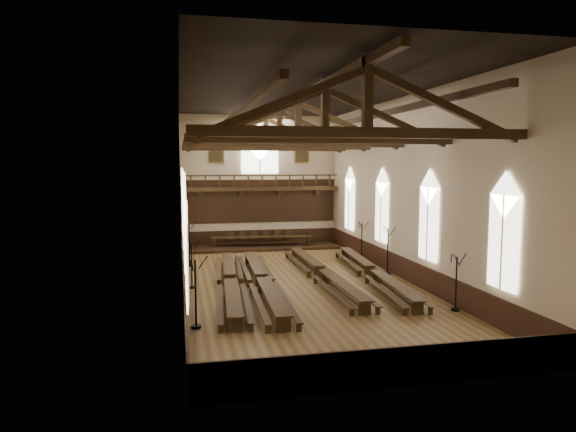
# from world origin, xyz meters

# --- Properties ---
(ground) EXTENTS (26.00, 26.00, 0.00)m
(ground) POSITION_xyz_m (0.00, 0.00, 0.00)
(ground) COLOR brown
(ground) RESTS_ON ground
(room_walls) EXTENTS (26.00, 26.00, 26.00)m
(room_walls) POSITION_xyz_m (0.00, 0.00, 6.46)
(room_walls) COLOR #BEB18F
(room_walls) RESTS_ON ground
(wainscot_band) EXTENTS (12.00, 26.00, 1.20)m
(wainscot_band) POSITION_xyz_m (0.00, 0.00, 0.60)
(wainscot_band) COLOR black
(wainscot_band) RESTS_ON ground
(side_windows) EXTENTS (11.85, 19.80, 4.50)m
(side_windows) POSITION_xyz_m (-0.00, -0.00, 3.74)
(side_windows) COLOR silver
(side_windows) RESTS_ON room_walls
(end_window) EXTENTS (2.80, 0.12, 3.80)m
(end_window) POSITION_xyz_m (0.00, 12.90, 7.22)
(end_window) COLOR white
(end_window) RESTS_ON room_walls
(minstrels_gallery) EXTENTS (11.80, 1.24, 3.70)m
(minstrels_gallery) POSITION_xyz_m (0.00, 12.66, 3.91)
(minstrels_gallery) COLOR #362511
(minstrels_gallery) RESTS_ON room_walls
(portraits) EXTENTS (7.75, 0.09, 1.45)m
(portraits) POSITION_xyz_m (0.00, 12.90, 7.10)
(portraits) COLOR brown
(portraits) RESTS_ON room_walls
(roof_trusses) EXTENTS (11.70, 25.70, 2.80)m
(roof_trusses) POSITION_xyz_m (0.00, -0.00, 8.22)
(roof_trusses) COLOR #362511
(roof_trusses) RESTS_ON room_walls
(refectory_row_a) EXTENTS (1.84, 13.94, 0.69)m
(refectory_row_a) POSITION_xyz_m (-3.62, -0.62, 0.50)
(refectory_row_a) COLOR #362511
(refectory_row_a) RESTS_ON ground
(refectory_row_b) EXTENTS (1.73, 14.17, 0.72)m
(refectory_row_b) POSITION_xyz_m (-2.05, -0.88, 0.53)
(refectory_row_b) COLOR #362511
(refectory_row_b) RESTS_ON ground
(refectory_row_c) EXTENTS (1.42, 13.89, 0.69)m
(refectory_row_c) POSITION_xyz_m (1.47, 0.45, 0.51)
(refectory_row_c) COLOR #362511
(refectory_row_c) RESTS_ON ground
(refectory_row_d) EXTENTS (1.95, 13.87, 0.68)m
(refectory_row_d) POSITION_xyz_m (4.27, -0.04, 0.50)
(refectory_row_d) COLOR #362511
(refectory_row_d) RESTS_ON ground
(dais) EXTENTS (11.40, 3.01, 0.20)m
(dais) POSITION_xyz_m (-0.09, 11.40, 0.10)
(dais) COLOR black
(dais) RESTS_ON ground
(high_table) EXTENTS (7.63, 1.57, 0.71)m
(high_table) POSITION_xyz_m (-0.09, 11.40, 0.80)
(high_table) COLOR #362511
(high_table) RESTS_ON dais
(high_chairs) EXTENTS (4.98, 0.48, 1.09)m
(high_chairs) POSITION_xyz_m (-0.09, 12.15, 0.80)
(high_chairs) COLOR #362511
(high_chairs) RESTS_ON dais
(candelabrum_left_near) EXTENTS (0.76, 0.88, 2.86)m
(candelabrum_left_near) POSITION_xyz_m (-5.55, -6.39, 0.87)
(candelabrum_left_near) COLOR black
(candelabrum_left_near) RESTS_ON ground
(candelabrum_left_mid) EXTENTS (0.73, 0.69, 2.42)m
(candelabrum_left_mid) POSITION_xyz_m (-5.55, 0.12, 0.74)
(candelabrum_left_mid) COLOR black
(candelabrum_left_mid) RESTS_ON ground
(candelabrum_left_far) EXTENTS (0.84, 0.84, 2.85)m
(candelabrum_left_far) POSITION_xyz_m (-5.55, 5.87, 0.87)
(candelabrum_left_far) COLOR black
(candelabrum_left_far) RESTS_ON ground
(candelabrum_right_near) EXTENTS (0.69, 0.78, 2.53)m
(candelabrum_right_near) POSITION_xyz_m (5.55, -6.37, 0.77)
(candelabrum_right_near) COLOR black
(candelabrum_right_near) RESTS_ON ground
(candelabrum_right_mid) EXTENTS (0.76, 0.87, 2.82)m
(candelabrum_right_mid) POSITION_xyz_m (5.55, 1.09, 0.86)
(candelabrum_right_mid) COLOR black
(candelabrum_right_mid) RESTS_ON ground
(candelabrum_right_far) EXTENTS (0.72, 0.79, 2.59)m
(candelabrum_right_far) POSITION_xyz_m (5.55, 5.37, 0.79)
(candelabrum_right_far) COLOR black
(candelabrum_right_far) RESTS_ON ground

